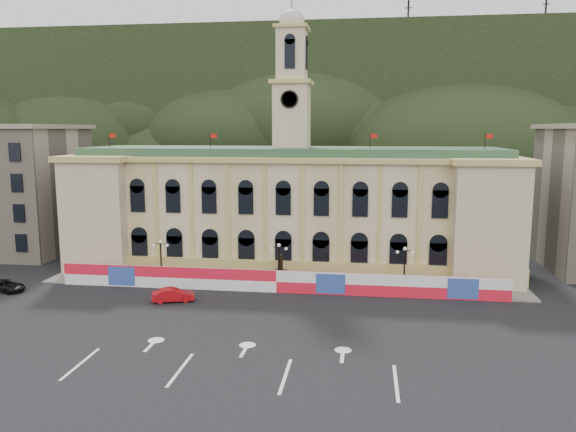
# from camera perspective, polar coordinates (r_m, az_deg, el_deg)

# --- Properties ---
(ground) EXTENTS (260.00, 260.00, 0.00)m
(ground) POSITION_cam_1_polar(r_m,az_deg,el_deg) (48.87, -4.02, -12.73)
(ground) COLOR black
(ground) RESTS_ON ground
(lane_markings) EXTENTS (26.00, 10.00, 0.02)m
(lane_markings) POSITION_cam_1_polar(r_m,az_deg,el_deg) (44.36, -5.39, -15.05)
(lane_markings) COLOR white
(lane_markings) RESTS_ON ground
(hill_ridge) EXTENTS (230.00, 80.00, 64.00)m
(hill_ridge) POSITION_cam_1_polar(r_m,az_deg,el_deg) (166.73, 4.66, 9.31)
(hill_ridge) COLOR black
(hill_ridge) RESTS_ON ground
(city_hall) EXTENTS (56.20, 17.60, 37.10)m
(city_hall) POSITION_cam_1_polar(r_m,az_deg,el_deg) (73.41, 0.34, 0.92)
(city_hall) COLOR beige
(city_hall) RESTS_ON ground
(side_building_left) EXTENTS (21.00, 17.00, 18.60)m
(side_building_left) POSITION_cam_1_polar(r_m,az_deg,el_deg) (92.27, -26.90, 2.51)
(side_building_left) COLOR tan
(side_building_left) RESTS_ON ground
(hoarding_fence) EXTENTS (50.00, 0.44, 2.50)m
(hoarding_fence) POSITION_cam_1_polar(r_m,az_deg,el_deg) (62.53, -1.13, -6.66)
(hoarding_fence) COLOR red
(hoarding_fence) RESTS_ON ground
(pavement) EXTENTS (56.00, 5.50, 0.16)m
(pavement) POSITION_cam_1_polar(r_m,az_deg,el_deg) (65.41, -0.81, -7.02)
(pavement) COLOR slate
(pavement) RESTS_ON ground
(statue) EXTENTS (1.40, 1.40, 3.72)m
(statue) POSITION_cam_1_polar(r_m,az_deg,el_deg) (65.35, -0.78, -6.03)
(statue) COLOR #595651
(statue) RESTS_ON ground
(lamp_left) EXTENTS (1.96, 0.44, 5.15)m
(lamp_left) POSITION_cam_1_polar(r_m,az_deg,el_deg) (67.45, -12.78, -4.13)
(lamp_left) COLOR black
(lamp_left) RESTS_ON ground
(lamp_center) EXTENTS (1.96, 0.44, 5.15)m
(lamp_center) POSITION_cam_1_polar(r_m,az_deg,el_deg) (63.94, -0.91, -4.62)
(lamp_center) COLOR black
(lamp_center) RESTS_ON ground
(lamp_right) EXTENTS (1.96, 0.44, 5.15)m
(lamp_right) POSITION_cam_1_polar(r_m,az_deg,el_deg) (63.38, 11.74, -4.93)
(lamp_right) COLOR black
(lamp_right) RESTS_ON ground
(red_sedan) EXTENTS (4.19, 5.32, 1.45)m
(red_sedan) POSITION_cam_1_polar(r_m,az_deg,el_deg) (60.59, -11.58, -7.87)
(red_sedan) COLOR #AD0C11
(red_sedan) RESTS_ON ground
(black_suv) EXTENTS (4.69, 5.70, 1.25)m
(black_suv) POSITION_cam_1_polar(r_m,az_deg,el_deg) (70.56, -26.69, -6.34)
(black_suv) COLOR black
(black_suv) RESTS_ON ground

